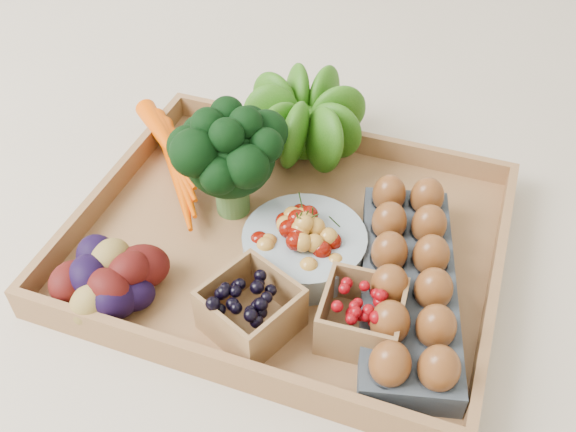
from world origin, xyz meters
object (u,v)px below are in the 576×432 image
(cherry_bowl, at_px, (304,247))
(egg_carton, at_px, (407,288))
(broccoli, at_px, (231,176))
(tray, at_px, (288,244))

(cherry_bowl, relative_size, egg_carton, 0.50)
(egg_carton, bearing_deg, cherry_bowl, 158.39)
(broccoli, xyz_separation_m, cherry_bowl, (0.12, -0.06, -0.04))
(broccoli, height_order, cherry_bowl, broccoli)
(broccoli, xyz_separation_m, egg_carton, (0.26, -0.07, -0.04))
(cherry_bowl, bearing_deg, broccoli, 156.05)
(broccoli, distance_m, egg_carton, 0.28)
(tray, distance_m, broccoli, 0.12)
(cherry_bowl, distance_m, egg_carton, 0.14)
(cherry_bowl, bearing_deg, tray, 142.63)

